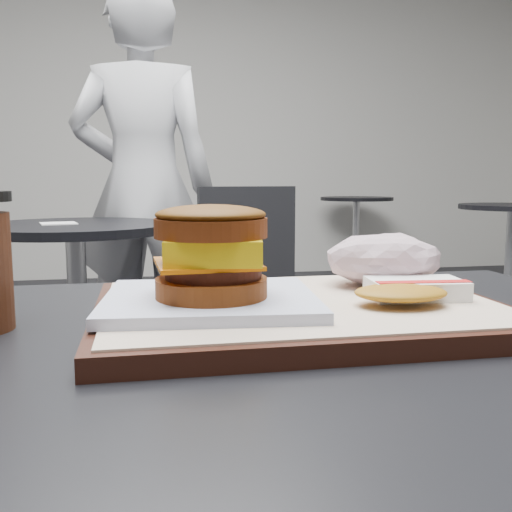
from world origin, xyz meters
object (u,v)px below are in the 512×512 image
object	(u,v)px
crumpled_wrapper	(384,259)
neighbor_table	(77,279)
patron	(143,188)
neighbor_chair	(217,282)
serving_tray	(299,311)
breakfast_sandwich	(211,264)
hash_brown	(409,290)

from	to	relation	value
crumpled_wrapper	neighbor_table	bearing A→B (deg)	108.13
crumpled_wrapper	patron	xyz separation A→B (m)	(-0.26, 1.98, 0.05)
neighbor_chair	serving_tray	bearing A→B (deg)	-94.36
serving_tray	neighbor_table	distance (m)	1.66
serving_tray	neighbor_chair	bearing A→B (deg)	85.64
crumpled_wrapper	neighbor_chair	world-z (taller)	neighbor_chair
breakfast_sandwich	neighbor_chair	world-z (taller)	breakfast_sandwich
serving_tray	breakfast_sandwich	xyz separation A→B (m)	(-0.08, -0.01, 0.05)
neighbor_table	neighbor_chair	distance (m)	0.52
crumpled_wrapper	neighbor_table	size ratio (longest dim) A/B	0.17
hash_brown	crumpled_wrapper	size ratio (longest dim) A/B	0.96
breakfast_sandwich	crumpled_wrapper	xyz separation A→B (m)	(0.20, 0.07, -0.01)
neighbor_chair	patron	world-z (taller)	patron
serving_tray	neighbor_chair	distance (m)	1.69
hash_brown	patron	distance (m)	2.08
serving_tray	breakfast_sandwich	world-z (taller)	breakfast_sandwich
neighbor_table	neighbor_chair	size ratio (longest dim) A/B	0.85
crumpled_wrapper	neighbor_table	distance (m)	1.64
hash_brown	neighbor_chair	size ratio (longest dim) A/B	0.14
serving_tray	hash_brown	bearing A→B (deg)	-13.53
hash_brown	patron	size ratio (longest dim) A/B	0.07
breakfast_sandwich	hash_brown	distance (m)	0.19
crumpled_wrapper	patron	world-z (taller)	patron
patron	crumpled_wrapper	bearing A→B (deg)	106.57
neighbor_table	hash_brown	bearing A→B (deg)	-73.12
hash_brown	neighbor_table	bearing A→B (deg)	106.88
neighbor_table	breakfast_sandwich	bearing A→B (deg)	-79.25
breakfast_sandwich	neighbor_chair	distance (m)	1.72
neighbor_table	serving_tray	bearing A→B (deg)	-76.25
crumpled_wrapper	neighbor_table	world-z (taller)	crumpled_wrapper
breakfast_sandwich	patron	bearing A→B (deg)	91.77
serving_tray	hash_brown	size ratio (longest dim) A/B	3.12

